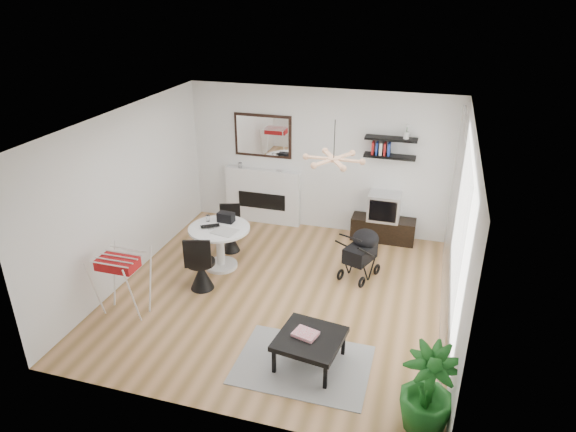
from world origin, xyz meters
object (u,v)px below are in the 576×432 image
(dining_table, at_px, (220,241))
(coffee_table, at_px, (310,340))
(crt_tv, at_px, (384,206))
(stroller, at_px, (361,255))
(fireplace, at_px, (263,190))
(potted_plant, at_px, (428,390))
(tv_console, at_px, (383,229))
(drying_rack, at_px, (123,283))

(dining_table, relative_size, coffee_table, 1.15)
(crt_tv, xyz_separation_m, stroller, (-0.18, -1.38, -0.31))
(fireplace, relative_size, crt_tv, 3.80)
(coffee_table, height_order, potted_plant, potted_plant)
(crt_tv, height_order, potted_plant, potted_plant)
(crt_tv, xyz_separation_m, coffee_table, (-0.45, -3.69, -0.32))
(tv_console, height_order, drying_rack, drying_rack)
(tv_console, distance_m, crt_tv, 0.46)
(stroller, bearing_deg, tv_console, 102.60)
(crt_tv, distance_m, dining_table, 3.05)
(tv_console, height_order, stroller, stroller)
(crt_tv, bearing_deg, stroller, -97.56)
(tv_console, distance_m, drying_rack, 4.72)
(dining_table, bearing_deg, drying_rack, -116.14)
(tv_console, height_order, dining_table, dining_table)
(crt_tv, height_order, stroller, crt_tv)
(crt_tv, height_order, drying_rack, drying_rack)
(drying_rack, xyz_separation_m, coffee_table, (2.81, -0.31, -0.14))
(tv_console, bearing_deg, drying_rack, -134.07)
(tv_console, relative_size, stroller, 1.32)
(crt_tv, distance_m, coffee_table, 3.73)
(tv_console, distance_m, coffee_table, 3.72)
(drying_rack, distance_m, stroller, 3.68)
(fireplace, bearing_deg, coffee_table, -63.33)
(fireplace, bearing_deg, crt_tv, -3.35)
(drying_rack, relative_size, stroller, 1.09)
(crt_tv, distance_m, drying_rack, 4.70)
(crt_tv, bearing_deg, coffee_table, -97.01)
(tv_console, distance_m, stroller, 1.40)
(crt_tv, relative_size, potted_plant, 0.55)
(dining_table, distance_m, coffee_table, 2.79)
(crt_tv, relative_size, drying_rack, 0.60)
(dining_table, xyz_separation_m, potted_plant, (3.45, -2.56, 0.03))
(tv_console, relative_size, coffee_table, 1.32)
(dining_table, bearing_deg, potted_plant, -36.59)
(tv_console, height_order, coffee_table, tv_console)
(tv_console, relative_size, potted_plant, 1.11)
(dining_table, bearing_deg, stroller, 9.76)
(coffee_table, bearing_deg, drying_rack, 173.76)
(stroller, bearing_deg, crt_tv, 103.02)
(drying_rack, bearing_deg, fireplace, 76.31)
(fireplace, distance_m, drying_rack, 3.64)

